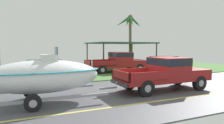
# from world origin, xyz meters

# --- Properties ---
(ground) EXTENTS (36.00, 22.00, 0.11)m
(ground) POSITION_xyz_m (0.00, 8.38, -0.01)
(ground) COLOR #4C4C51
(pickup_truck_towing) EXTENTS (5.52, 2.03, 1.80)m
(pickup_truck_towing) POSITION_xyz_m (1.56, -0.01, 1.01)
(pickup_truck_towing) COLOR maroon
(pickup_truck_towing) RESTS_ON ground
(boat_on_trailer) EXTENTS (6.13, 2.40, 2.40)m
(boat_on_trailer) POSITION_xyz_m (-5.05, -0.01, 1.15)
(boat_on_trailer) COLOR gray
(boat_on_trailer) RESTS_ON ground
(parked_pickup_background) EXTENTS (5.97, 1.98, 1.88)m
(parked_pickup_background) POSITION_xyz_m (2.57, 7.99, 1.04)
(parked_pickup_background) COLOR maroon
(parked_pickup_background) RESTS_ON ground
(parked_sedan_near) EXTENTS (4.56, 1.91, 1.38)m
(parked_sedan_near) POSITION_xyz_m (-4.11, 7.59, 0.67)
(parked_sedan_near) COLOR beige
(parked_sedan_near) RESTS_ON ground
(parked_sedan_far) EXTENTS (4.42, 1.91, 1.38)m
(parked_sedan_far) POSITION_xyz_m (8.09, 8.37, 0.67)
(parked_sedan_far) COLOR #B21E19
(parked_sedan_far) RESTS_ON ground
(carport_awning) EXTENTS (6.70, 5.84, 2.87)m
(carport_awning) POSITION_xyz_m (4.44, 11.79, 2.75)
(carport_awning) COLOR #4C4238
(carport_awning) RESTS_ON ground
(palm_tree_near_right) EXTENTS (3.46, 2.41, 6.43)m
(palm_tree_near_right) POSITION_xyz_m (6.75, 13.65, 4.91)
(palm_tree_near_right) COLOR brown
(palm_tree_near_right) RESTS_ON ground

